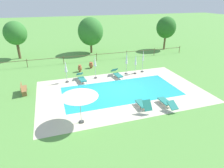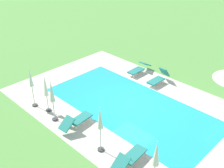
{
  "view_description": "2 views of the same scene",
  "coord_description": "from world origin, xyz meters",
  "views": [
    {
      "loc": [
        -5.75,
        -14.95,
        7.85
      ],
      "look_at": [
        -0.71,
        0.5,
        0.6
      ],
      "focal_mm": 31.24,
      "sensor_mm": 36.0,
      "label": 1
    },
    {
      "loc": [
        -8.89,
        10.51,
        9.26
      ],
      "look_at": [
        1.25,
        0.3,
        1.14
      ],
      "focal_mm": 44.66,
      "sensor_mm": 36.0,
      "label": 2
    }
  ],
  "objects": [
    {
      "name": "patio_umbrella_closed_row_centre",
      "position": [
        -4.46,
        3.64,
        1.55
      ],
      "size": [
        0.32,
        0.32,
        2.31
      ],
      "color": "#383838",
      "rests_on": "ground"
    },
    {
      "name": "patio_umbrella_closed_row_west",
      "position": [
        -1.47,
        3.79,
        1.67
      ],
      "size": [
        0.32,
        0.32,
        2.46
      ],
      "color": "#383838",
      "rests_on": "ground"
    },
    {
      "name": "patio_umbrella_closed_deck_corner",
      "position": [
        3.05,
        3.69,
        1.5
      ],
      "size": [
        0.32,
        0.32,
        2.35
      ],
      "color": "#383838",
      "rests_on": "ground"
    },
    {
      "name": "sun_lounger_north_far",
      "position": [
        0.79,
        3.41,
        0.37
      ],
      "size": [
        0.8,
        2.07,
        0.82
      ],
      "color": "#237A70",
      "rests_on": "ground"
    },
    {
      "name": "patio_umbrella_closed_row_mid_east",
      "position": [
        2.07,
        3.93,
        1.68
      ],
      "size": [
        0.32,
        0.32,
        2.51
      ],
      "color": "#383838",
      "rests_on": "ground"
    },
    {
      "name": "sun_lounger_north_mid",
      "position": [
        2.45,
        -3.64,
        0.35
      ],
      "size": [
        0.63,
        2.08,
        0.71
      ],
      "color": "#237A70",
      "rests_on": "ground"
    },
    {
      "name": "patio_umbrella_closed_row_mid_west",
      "position": [
        4.07,
        3.96,
        1.66
      ],
      "size": [
        0.32,
        0.32,
        2.51
      ],
      "color": "#383838",
      "rests_on": "ground"
    },
    {
      "name": "pool_coping_rim",
      "position": [
        0.0,
        0.0,
        0.01
      ],
      "size": [
        10.93,
        5.42,
        0.01
      ],
      "color": "beige",
      "rests_on": "ground"
    },
    {
      "name": "sun_lounger_north_near_steps",
      "position": [
        -3.02,
        3.45,
        0.36
      ],
      "size": [
        0.79,
        2.08,
        0.78
      ],
      "color": "#237A70",
      "rests_on": "ground"
    },
    {
      "name": "sun_lounger_north_end",
      "position": [
        0.53,
        -3.4,
        0.4
      ],
      "size": [
        0.6,
        1.85,
        1.0
      ],
      "color": "#237A70",
      "rests_on": "ground"
    },
    {
      "name": "ground_plane",
      "position": [
        0.0,
        0.0,
        0.0
      ],
      "size": [
        160.0,
        160.0,
        0.0
      ],
      "primitive_type": "plane",
      "color": "#599342"
    },
    {
      "name": "swimming_pool_water",
      "position": [
        0.0,
        0.0,
        0.01
      ],
      "size": [
        10.45,
        4.94,
        0.01
      ],
      "primitive_type": "cube",
      "color": "#23A8C1",
      "rests_on": "ground"
    },
    {
      "name": "pool_deck_paving",
      "position": [
        0.0,
        0.0,
        0.0
      ],
      "size": [
        14.77,
        9.26,
        0.01
      ],
      "primitive_type": "cube",
      "color": "beige",
      "rests_on": "ground"
    }
  ]
}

